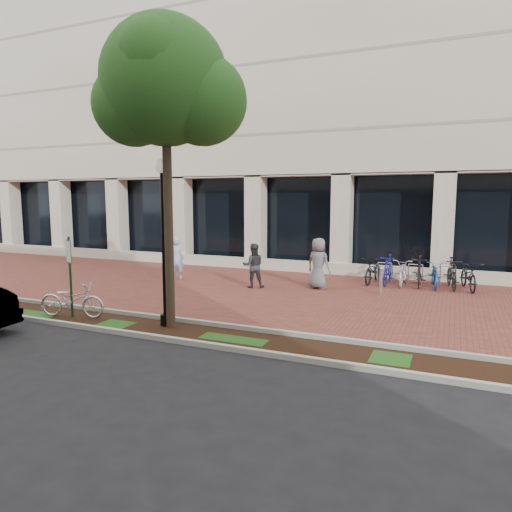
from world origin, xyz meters
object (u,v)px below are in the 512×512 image
at_px(lamppost, 164,233).
at_px(pedestrian_mid, 253,266).
at_px(pedestrian_left, 176,258).
at_px(bollard, 381,281).
at_px(parking_sign, 69,266).
at_px(bike_rack_cluster, 419,272).
at_px(street_tree, 168,90).
at_px(pedestrian_right, 318,263).
at_px(locked_bicycle, 72,300).

bearing_deg(lamppost, pedestrian_mid, 89.71).
bearing_deg(pedestrian_left, lamppost, 87.84).
height_order(pedestrian_left, bollard, pedestrian_left).
height_order(parking_sign, bollard, parking_sign).
height_order(lamppost, bike_rack_cluster, lamppost).
distance_m(street_tree, pedestrian_right, 8.12).
bearing_deg(pedestrian_mid, locked_bicycle, 37.44).
bearing_deg(locked_bicycle, street_tree, -98.21).
bearing_deg(pedestrian_right, pedestrian_mid, 35.22).
bearing_deg(pedestrian_right, street_tree, 88.68).
distance_m(pedestrian_left, pedestrian_right, 5.72).
bearing_deg(bollard, lamppost, -126.11).
height_order(street_tree, pedestrian_left, street_tree).
bearing_deg(street_tree, lamppost, 169.77).
bearing_deg(bollard, street_tree, -124.37).
height_order(street_tree, pedestrian_right, street_tree).
height_order(parking_sign, pedestrian_mid, parking_sign).
xyz_separation_m(locked_bicycle, bollard, (7.23, 6.40, -0.01)).
height_order(locked_bicycle, pedestrian_mid, pedestrian_mid).
distance_m(pedestrian_left, bollard, 7.92).
bearing_deg(pedestrian_left, pedestrian_mid, 141.18).
bearing_deg(street_tree, pedestrian_mid, 92.28).
height_order(pedestrian_mid, bike_rack_cluster, pedestrian_mid).
xyz_separation_m(parking_sign, street_tree, (3.05, 0.31, 4.33)).
distance_m(locked_bicycle, pedestrian_right, 8.23).
bearing_deg(pedestrian_left, parking_sign, 63.01).
bearing_deg(pedestrian_left, street_tree, 89.39).
relative_size(locked_bicycle, bike_rack_cluster, 0.44).
bearing_deg(pedestrian_mid, pedestrian_right, 172.49).
height_order(lamppost, pedestrian_mid, lamppost).
height_order(pedestrian_left, bike_rack_cluster, pedestrian_left).
xyz_separation_m(pedestrian_right, bike_rack_cluster, (3.27, 1.89, -0.39)).
bearing_deg(pedestrian_right, bollard, -166.26).
relative_size(pedestrian_mid, bike_rack_cluster, 0.38).
height_order(pedestrian_left, pedestrian_mid, pedestrian_left).
bearing_deg(parking_sign, bollard, 65.69).
relative_size(street_tree, pedestrian_mid, 4.64).
distance_m(bollard, bike_rack_cluster, 2.27).
bearing_deg(street_tree, pedestrian_right, 72.33).
relative_size(street_tree, pedestrian_right, 4.08).
distance_m(lamppost, pedestrian_left, 6.90).
xyz_separation_m(street_tree, bike_rack_cluster, (5.25, 8.11, -5.22)).
height_order(parking_sign, pedestrian_left, parking_sign).
relative_size(street_tree, bollard, 8.00).
bearing_deg(pedestrian_left, bollard, 148.93).
bearing_deg(parking_sign, pedestrian_mid, 87.95).
xyz_separation_m(street_tree, pedestrian_left, (-3.73, 5.80, -4.91)).
xyz_separation_m(pedestrian_left, bollard, (7.91, 0.31, -0.36)).
bearing_deg(lamppost, locked_bicycle, -173.26).
xyz_separation_m(parking_sign, lamppost, (2.80, 0.36, 0.94)).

